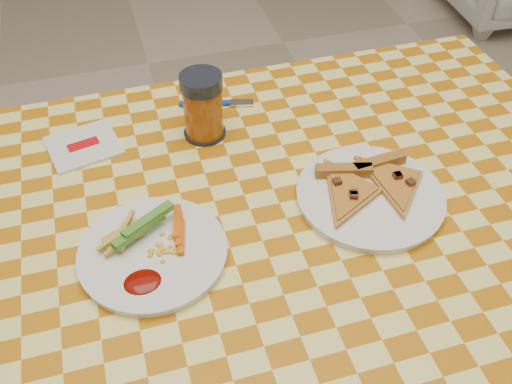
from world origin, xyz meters
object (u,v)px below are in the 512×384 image
(plate_left, at_px, (153,254))
(table, at_px, (256,254))
(plate_right, at_px, (370,197))
(drink_glass, at_px, (203,107))

(plate_left, bearing_deg, table, 6.19)
(table, relative_size, plate_left, 5.82)
(plate_left, height_order, plate_right, same)
(plate_right, bearing_deg, table, -179.69)
(table, height_order, plate_right, plate_right)
(table, relative_size, drink_glass, 10.08)
(plate_left, xyz_separation_m, drink_glass, (0.14, 0.27, 0.06))
(plate_right, xyz_separation_m, drink_glass, (-0.22, 0.25, 0.06))
(drink_glass, bearing_deg, plate_left, -117.67)
(plate_left, relative_size, plate_right, 0.92)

